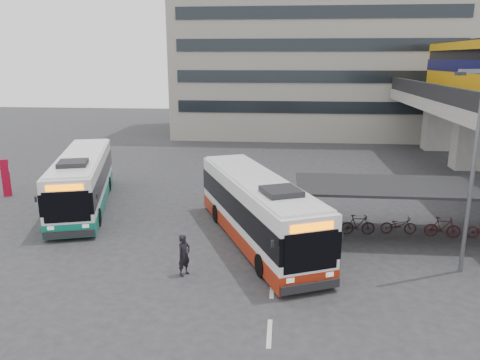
# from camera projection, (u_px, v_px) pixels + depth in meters

# --- Properties ---
(ground) EXTENTS (120.00, 120.00, 0.00)m
(ground) POSITION_uv_depth(u_px,v_px,m) (217.00, 253.00, 20.62)
(ground) COLOR #28282B
(ground) RESTS_ON ground
(bike_shelter) EXTENTS (10.00, 4.00, 2.54)m
(bike_shelter) POSITION_uv_depth(u_px,v_px,m) (401.00, 205.00, 22.36)
(bike_shelter) COLOR #595B60
(bike_shelter) RESTS_ON ground
(office_block) EXTENTS (30.00, 15.00, 25.00)m
(office_block) POSITION_uv_depth(u_px,v_px,m) (315.00, 19.00, 51.61)
(office_block) COLOR gray
(office_block) RESTS_ON ground
(road_markings) EXTENTS (0.15, 7.60, 0.01)m
(road_markings) POSITION_uv_depth(u_px,v_px,m) (272.00, 288.00, 17.51)
(road_markings) COLOR beige
(road_markings) RESTS_ON ground
(bus_main) EXTENTS (6.63, 11.20, 3.30)m
(bus_main) POSITION_uv_depth(u_px,v_px,m) (257.00, 210.00, 21.67)
(bus_main) COLOR white
(bus_main) RESTS_ON ground
(bus_teal) EXTENTS (5.41, 11.35, 3.29)m
(bus_teal) POSITION_uv_depth(u_px,v_px,m) (83.00, 181.00, 26.81)
(bus_teal) COLOR white
(bus_teal) RESTS_ON ground
(pedestrian) EXTENTS (0.67, 0.74, 1.69)m
(pedestrian) POSITION_uv_depth(u_px,v_px,m) (184.00, 255.00, 18.38)
(pedestrian) COLOR black
(pedestrian) RESTS_ON ground
(lamp_post) EXTENTS (1.32, 0.71, 7.99)m
(lamp_post) POSITION_uv_depth(u_px,v_px,m) (472.00, 161.00, 17.72)
(lamp_post) COLOR #595B60
(lamp_post) RESTS_ON ground
(sign_totem_north) EXTENTS (0.50, 0.29, 2.35)m
(sign_totem_north) POSITION_uv_depth(u_px,v_px,m) (6.00, 177.00, 28.87)
(sign_totem_north) COLOR maroon
(sign_totem_north) RESTS_ON ground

